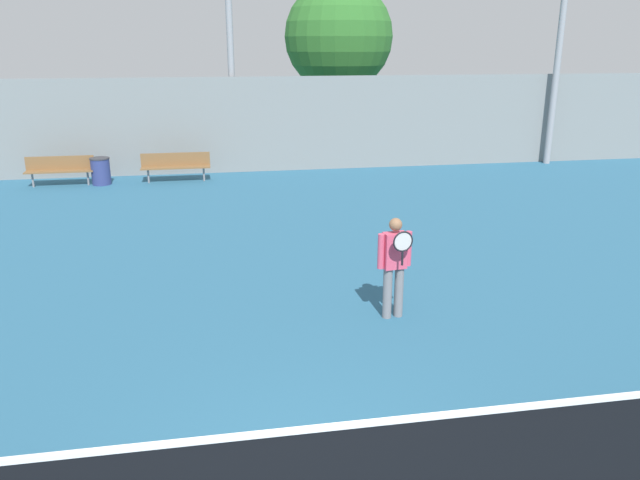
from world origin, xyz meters
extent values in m
cube|color=white|center=(0.00, 0.00, 1.05)|extent=(11.99, 0.04, 0.05)
cylinder|color=slate|center=(1.76, 4.20, 0.40)|extent=(0.14, 0.14, 0.81)
cylinder|color=slate|center=(1.95, 4.22, 0.40)|extent=(0.14, 0.14, 0.81)
cube|color=#DB4C6B|center=(1.85, 4.21, 1.08)|extent=(0.37, 0.24, 0.55)
cylinder|color=#DB4C6B|center=(1.63, 4.18, 1.09)|extent=(0.10, 0.10, 0.54)
cylinder|color=#DB4C6B|center=(2.08, 4.24, 1.09)|extent=(0.10, 0.10, 0.54)
sphere|color=#8E6647|center=(1.85, 4.21, 1.49)|extent=(0.20, 0.20, 0.20)
cylinder|color=black|center=(1.89, 3.93, 1.05)|extent=(0.03, 0.03, 0.22)
torus|color=black|center=(1.89, 3.93, 1.31)|extent=(0.31, 0.06, 0.31)
cylinder|color=silver|center=(1.89, 3.93, 1.31)|extent=(0.27, 0.04, 0.27)
cube|color=brown|center=(-1.85, 14.81, 0.44)|extent=(2.06, 0.40, 0.04)
cylinder|color=gray|center=(-2.67, 14.81, 0.21)|extent=(0.06, 0.06, 0.42)
cylinder|color=gray|center=(-1.02, 14.81, 0.21)|extent=(0.06, 0.06, 0.42)
cube|color=brown|center=(-1.85, 14.99, 0.66)|extent=(2.06, 0.04, 0.40)
cube|color=brown|center=(-5.19, 14.81, 0.44)|extent=(1.94, 0.40, 0.04)
cylinder|color=gray|center=(-5.97, 14.81, 0.21)|extent=(0.06, 0.06, 0.42)
cylinder|color=gray|center=(-4.42, 14.81, 0.21)|extent=(0.06, 0.06, 0.42)
cube|color=brown|center=(-5.19, 14.99, 0.66)|extent=(1.94, 0.04, 0.40)
cylinder|color=#939399|center=(0.00, 16.28, 4.47)|extent=(0.20, 0.20, 8.95)
cylinder|color=#939399|center=(10.86, 15.69, 5.33)|extent=(0.22, 0.22, 10.65)
cylinder|color=navy|center=(-4.04, 14.84, 0.38)|extent=(0.55, 0.55, 0.77)
cylinder|color=#333338|center=(-4.04, 14.84, 0.79)|extent=(0.58, 0.58, 0.04)
cube|color=gray|center=(0.00, 16.04, 1.52)|extent=(32.41, 0.06, 3.03)
cylinder|color=brown|center=(4.62, 21.90, 1.26)|extent=(0.40, 0.40, 2.52)
sphere|color=#2D6B28|center=(4.62, 21.90, 4.29)|extent=(4.43, 4.43, 4.43)
camera|label=1|loc=(-0.80, -4.33, 4.07)|focal=35.00mm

